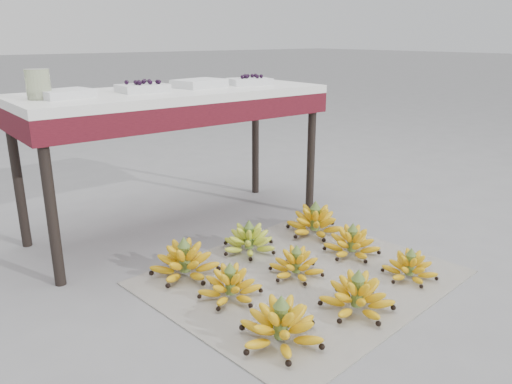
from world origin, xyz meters
TOP-DOWN VIEW (x-y plane):
  - ground at (0.00, 0.00)m, footprint 60.00×60.00m
  - newspaper_mat at (0.06, 0.06)m, footprint 1.35×1.17m
  - bunch_front_left at (-0.35, -0.26)m, footprint 0.31×0.31m
  - bunch_front_center at (0.03, -0.28)m, footprint 0.33×0.33m
  - bunch_front_right at (0.43, -0.24)m, footprint 0.29×0.29m
  - bunch_mid_left at (-0.30, 0.11)m, footprint 0.29×0.29m
  - bunch_mid_center at (0.05, 0.09)m, footprint 0.25×0.25m
  - bunch_mid_right at (0.42, 0.09)m, footprint 0.33×0.33m
  - bunch_back_left at (-0.35, 0.40)m, footprint 0.37×0.37m
  - bunch_back_center at (0.04, 0.43)m, footprint 0.36×0.36m
  - bunch_back_right at (0.46, 0.40)m, footprint 0.40×0.40m
  - vendor_table at (-0.07, 0.94)m, footprint 1.61×0.64m
  - tray_far_left at (-0.63, 0.92)m, footprint 0.26×0.20m
  - tray_left at (-0.24, 0.93)m, footprint 0.23×0.17m
  - tray_right at (0.10, 0.95)m, footprint 0.29×0.24m
  - tray_far_right at (0.41, 0.90)m, footprint 0.26×0.21m
  - glass_jar at (-0.73, 0.93)m, footprint 0.12×0.12m

SIDE VIEW (x-z plane):
  - ground at x=0.00m, z-range 0.00..0.00m
  - newspaper_mat at x=0.06m, z-range 0.00..0.01m
  - bunch_front_right at x=0.43m, z-range -0.02..0.13m
  - bunch_mid_center at x=0.05m, z-range -0.02..0.13m
  - bunch_mid_left at x=-0.30m, z-range -0.02..0.14m
  - bunch_mid_right at x=0.42m, z-range -0.02..0.14m
  - bunch_back_center at x=0.04m, z-range -0.02..0.15m
  - bunch_front_center at x=0.03m, z-range -0.02..0.15m
  - bunch_front_left at x=-0.35m, z-range -0.02..0.16m
  - bunch_back_left at x=-0.35m, z-range -0.02..0.16m
  - bunch_back_right at x=0.46m, z-range -0.02..0.16m
  - vendor_table at x=-0.07m, z-range 0.30..1.07m
  - tray_far_left at x=-0.63m, z-range 0.77..0.81m
  - tray_far_right at x=0.41m, z-range 0.76..0.82m
  - tray_left at x=-0.24m, z-range 0.76..0.82m
  - tray_right at x=0.10m, z-range 0.77..0.81m
  - glass_jar at x=-0.73m, z-range 0.77..0.90m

